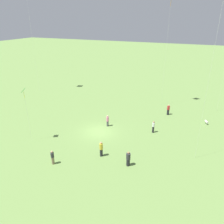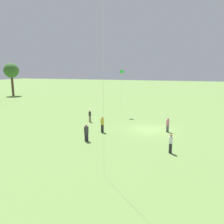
# 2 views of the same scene
# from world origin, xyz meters

# --- Properties ---
(ground_plane) EXTENTS (240.00, 240.00, 0.00)m
(ground_plane) POSITION_xyz_m (0.00, 0.00, 0.00)
(ground_plane) COLOR #6B8E47
(person_0) EXTENTS (0.45, 0.45, 1.76)m
(person_0) POSITION_xyz_m (-7.13, -2.88, 0.90)
(person_0) COLOR #232328
(person_0) RESTS_ON ground_plane
(person_1) EXTENTS (0.47, 0.47, 1.70)m
(person_1) POSITION_xyz_m (1.32, 8.60, 0.85)
(person_1) COLOR #847056
(person_1) RESTS_ON ground_plane
(person_3) EXTENTS (0.49, 0.49, 1.77)m
(person_3) POSITION_xyz_m (-0.44, -2.14, 0.89)
(person_3) COLOR #4C4C51
(person_3) RESTS_ON ground_plane
(person_4) EXTENTS (0.48, 0.48, 1.79)m
(person_4) POSITION_xyz_m (-7.96, -9.92, 0.88)
(person_4) COLOR #232328
(person_4) RESTS_ON ground_plane
(person_5) EXTENTS (0.56, 0.56, 1.91)m
(person_5) POSITION_xyz_m (-2.93, 5.14, 0.96)
(person_5) COLOR #232328
(person_5) RESTS_ON ground_plane
(person_6) EXTENTS (0.62, 0.62, 1.77)m
(person_6) POSITION_xyz_m (-6.41, 5.58, 0.87)
(person_6) COLOR #232328
(person_6) RESTS_ON ground_plane
(kite_0) EXTENTS (0.68, 0.76, 7.18)m
(kite_0) POSITION_xyz_m (7.07, 5.61, 6.59)
(kite_0) COLOR green
(kite_0) RESTS_ON ground_plane
(dog_0) EXTENTS (0.59, 0.74, 0.59)m
(dog_0) POSITION_xyz_m (-13.95, -8.66, 0.41)
(dog_0) COLOR silver
(dog_0) RESTS_ON ground_plane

